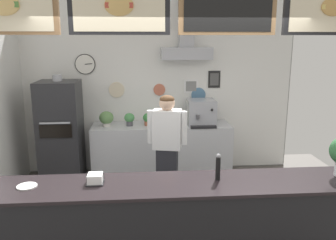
# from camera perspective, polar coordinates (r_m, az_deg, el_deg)

# --- Properties ---
(back_wall_assembly) EXTENTS (4.71, 2.98, 3.02)m
(back_wall_assembly) POSITION_cam_1_polar(r_m,az_deg,el_deg) (5.96, -1.33, 6.27)
(back_wall_assembly) COLOR gray
(back_wall_assembly) RESTS_ON ground_plane
(service_counter) EXTENTS (3.97, 0.61, 1.01)m
(service_counter) POSITION_cam_1_polar(r_m,az_deg,el_deg) (3.49, 1.27, -17.95)
(service_counter) COLOR black
(service_counter) RESTS_ON ground_plane
(back_prep_counter) EXTENTS (2.32, 0.64, 0.91)m
(back_prep_counter) POSITION_cam_1_polar(r_m,az_deg,el_deg) (5.98, -1.04, -5.09)
(back_prep_counter) COLOR #B7BABF
(back_prep_counter) RESTS_ON ground_plane
(pizza_oven) EXTENTS (0.63, 0.68, 1.79)m
(pizza_oven) POSITION_cam_1_polar(r_m,az_deg,el_deg) (5.78, -17.08, -2.21)
(pizza_oven) COLOR #232326
(pizza_oven) RESTS_ON ground_plane
(shop_worker) EXTENTS (0.51, 0.29, 1.62)m
(shop_worker) POSITION_cam_1_polar(r_m,az_deg,el_deg) (4.60, -0.15, -4.96)
(shop_worker) COLOR #232328
(shop_worker) RESTS_ON ground_plane
(espresso_machine) EXTENTS (0.46, 0.52, 0.42)m
(espresso_machine) POSITION_cam_1_polar(r_m,az_deg,el_deg) (5.86, 5.41, 1.24)
(espresso_machine) COLOR #A3A5AD
(espresso_machine) RESTS_ON back_prep_counter
(potted_sage) EXTENTS (0.23, 0.23, 0.27)m
(potted_sage) POSITION_cam_1_polar(r_m,az_deg,el_deg) (5.80, 0.66, 0.59)
(potted_sage) COLOR #9E563D
(potted_sage) RESTS_ON back_prep_counter
(potted_thyme) EXTENTS (0.23, 0.23, 0.25)m
(potted_thyme) POSITION_cam_1_polar(r_m,az_deg,el_deg) (5.81, -10.05, 0.28)
(potted_thyme) COLOR beige
(potted_thyme) RESTS_ON back_prep_counter
(potted_basil) EXTENTS (0.17, 0.17, 0.21)m
(potted_basil) POSITION_cam_1_polar(r_m,az_deg,el_deg) (5.80, -6.33, 0.21)
(potted_basil) COLOR #4C4C51
(potted_basil) RESTS_ON back_prep_counter
(potted_oregano) EXTENTS (0.17, 0.17, 0.21)m
(potted_oregano) POSITION_cam_1_polar(r_m,az_deg,el_deg) (5.82, -3.26, 0.21)
(potted_oregano) COLOR #9E563D
(potted_oregano) RESTS_ON back_prep_counter
(napkin_holder) EXTENTS (0.16, 0.16, 0.10)m
(napkin_holder) POSITION_cam_1_polar(r_m,az_deg,el_deg) (3.31, -11.83, -9.44)
(napkin_holder) COLOR #262628
(napkin_holder) RESTS_ON service_counter
(pepper_grinder) EXTENTS (0.05, 0.05, 0.26)m
(pepper_grinder) POSITION_cam_1_polar(r_m,az_deg,el_deg) (3.32, 8.19, -7.62)
(pepper_grinder) COLOR black
(pepper_grinder) RESTS_ON service_counter
(condiment_plate) EXTENTS (0.18, 0.18, 0.01)m
(condiment_plate) POSITION_cam_1_polar(r_m,az_deg,el_deg) (3.42, -22.08, -10.00)
(condiment_plate) COLOR white
(condiment_plate) RESTS_ON service_counter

